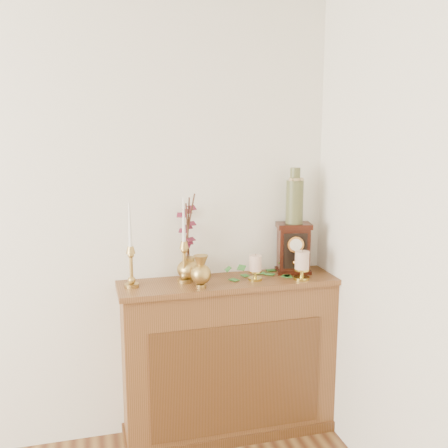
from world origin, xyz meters
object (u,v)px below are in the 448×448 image
object	(u,v)px
candlestick_left	(131,260)
candlestick_center	(184,255)
ceramic_vase	(295,199)
ginger_jar	(188,240)
bud_vase	(201,272)
mantel_clock	(293,248)

from	to	relation	value
candlestick_left	candlestick_center	xyz separation A→B (m)	(0.29, 0.01, 0.01)
candlestick_left	candlestick_center	bearing A→B (deg)	1.61
candlestick_left	ceramic_vase	world-z (taller)	ceramic_vase
ginger_jar	ceramic_vase	bearing A→B (deg)	-3.58
bud_vase	ceramic_vase	xyz separation A→B (m)	(0.59, 0.15, 0.35)
ginger_jar	candlestick_left	bearing A→B (deg)	-165.39
candlestick_left	bud_vase	xyz separation A→B (m)	(0.35, -0.11, -0.06)
ginger_jar	mantel_clock	bearing A→B (deg)	-3.82
ceramic_vase	candlestick_left	bearing A→B (deg)	-177.25
bud_vase	mantel_clock	bearing A→B (deg)	14.25
candlestick_center	candlestick_left	bearing A→B (deg)	-178.39
candlestick_center	ceramic_vase	bearing A→B (deg)	3.26
mantel_clock	ceramic_vase	world-z (taller)	ceramic_vase
ginger_jar	ceramic_vase	world-z (taller)	ceramic_vase
ceramic_vase	bud_vase	bearing A→B (deg)	-165.53
ginger_jar	bud_vase	bearing A→B (deg)	-80.31
bud_vase	ceramic_vase	size ratio (longest dim) A/B	0.55
ginger_jar	mantel_clock	size ratio (longest dim) A/B	1.67
bud_vase	ceramic_vase	distance (m)	0.70
candlestick_left	bud_vase	size ratio (longest dim) A/B	2.58
mantel_clock	ceramic_vase	distance (m)	0.29
bud_vase	ginger_jar	world-z (taller)	ginger_jar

